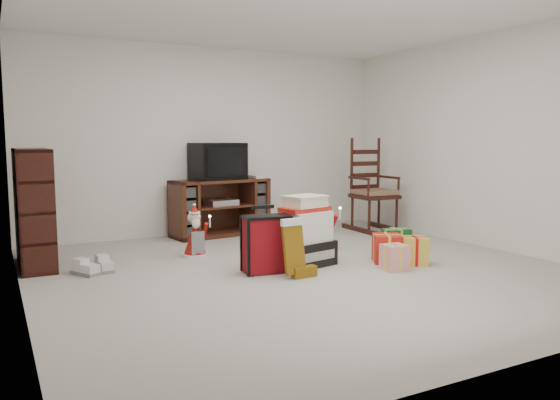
{
  "coord_description": "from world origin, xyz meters",
  "views": [
    {
      "loc": [
        -2.67,
        -4.5,
        1.28
      ],
      "look_at": [
        0.04,
        0.6,
        0.63
      ],
      "focal_mm": 35.0,
      "sensor_mm": 36.0,
      "label": 1
    }
  ],
  "objects_px": {
    "gift_pile": "(305,235)",
    "red_suitcase": "(266,244)",
    "santa_figurine": "(323,230)",
    "gift_cluster": "(402,252)",
    "mrs_claus_figurine": "(195,237)",
    "teddy_bear": "(319,248)",
    "bookshelf": "(34,210)",
    "tv_stand": "(220,207)",
    "rocking_chair": "(371,198)",
    "crt_television": "(218,161)",
    "sneaker_pair": "(95,267)"
  },
  "relations": [
    {
      "from": "santa_figurine",
      "to": "bookshelf",
      "type": "bearing_deg",
      "value": 166.39
    },
    {
      "from": "gift_pile",
      "to": "bookshelf",
      "type": "bearing_deg",
      "value": 140.7
    },
    {
      "from": "santa_figurine",
      "to": "mrs_claus_figurine",
      "type": "bearing_deg",
      "value": 164.49
    },
    {
      "from": "red_suitcase",
      "to": "gift_cluster",
      "type": "bearing_deg",
      "value": -5.27
    },
    {
      "from": "bookshelf",
      "to": "santa_figurine",
      "type": "bearing_deg",
      "value": -13.61
    },
    {
      "from": "tv_stand",
      "to": "bookshelf",
      "type": "bearing_deg",
      "value": -167.89
    },
    {
      "from": "bookshelf",
      "to": "crt_television",
      "type": "relative_size",
      "value": 1.68
    },
    {
      "from": "gift_cluster",
      "to": "crt_television",
      "type": "distance_m",
      "value": 2.82
    },
    {
      "from": "rocking_chair",
      "to": "santa_figurine",
      "type": "bearing_deg",
      "value": -144.53
    },
    {
      "from": "rocking_chair",
      "to": "red_suitcase",
      "type": "height_order",
      "value": "rocking_chair"
    },
    {
      "from": "bookshelf",
      "to": "sneaker_pair",
      "type": "xyz_separation_m",
      "value": [
        0.47,
        -0.57,
        -0.52
      ]
    },
    {
      "from": "gift_cluster",
      "to": "crt_television",
      "type": "relative_size",
      "value": 1.17
    },
    {
      "from": "bookshelf",
      "to": "mrs_claus_figurine",
      "type": "xyz_separation_m",
      "value": [
        1.57,
        -0.33,
        -0.35
      ]
    },
    {
      "from": "rocking_chair",
      "to": "gift_cluster",
      "type": "height_order",
      "value": "rocking_chair"
    },
    {
      "from": "sneaker_pair",
      "to": "gift_pile",
      "type": "bearing_deg",
      "value": -37.61
    },
    {
      "from": "teddy_bear",
      "to": "bookshelf",
      "type": "bearing_deg",
      "value": 155.58
    },
    {
      "from": "bookshelf",
      "to": "sneaker_pair",
      "type": "height_order",
      "value": "bookshelf"
    },
    {
      "from": "sneaker_pair",
      "to": "red_suitcase",
      "type": "bearing_deg",
      "value": -46.34
    },
    {
      "from": "gift_pile",
      "to": "red_suitcase",
      "type": "bearing_deg",
      "value": 179.17
    },
    {
      "from": "mrs_claus_figurine",
      "to": "santa_figurine",
      "type": "bearing_deg",
      "value": -15.51
    },
    {
      "from": "tv_stand",
      "to": "santa_figurine",
      "type": "bearing_deg",
      "value": -73.56
    },
    {
      "from": "teddy_bear",
      "to": "gift_cluster",
      "type": "height_order",
      "value": "teddy_bear"
    },
    {
      "from": "tv_stand",
      "to": "gift_cluster",
      "type": "bearing_deg",
      "value": -74.04
    },
    {
      "from": "crt_television",
      "to": "bookshelf",
      "type": "bearing_deg",
      "value": -167.16
    },
    {
      "from": "rocking_chair",
      "to": "teddy_bear",
      "type": "relative_size",
      "value": 4.11
    },
    {
      "from": "red_suitcase",
      "to": "sneaker_pair",
      "type": "xyz_separation_m",
      "value": [
        -1.46,
        0.76,
        -0.23
      ]
    },
    {
      "from": "red_suitcase",
      "to": "santa_figurine",
      "type": "bearing_deg",
      "value": 38.07
    },
    {
      "from": "red_suitcase",
      "to": "sneaker_pair",
      "type": "height_order",
      "value": "red_suitcase"
    },
    {
      "from": "gift_cluster",
      "to": "mrs_claus_figurine",
      "type": "bearing_deg",
      "value": 143.43
    },
    {
      "from": "tv_stand",
      "to": "bookshelf",
      "type": "xyz_separation_m",
      "value": [
        -2.32,
        -0.8,
        0.2
      ]
    },
    {
      "from": "sneaker_pair",
      "to": "bookshelf",
      "type": "bearing_deg",
      "value": 110.81
    },
    {
      "from": "tv_stand",
      "to": "rocking_chair",
      "type": "distance_m",
      "value": 2.12
    },
    {
      "from": "tv_stand",
      "to": "gift_cluster",
      "type": "distance_m",
      "value": 2.67
    },
    {
      "from": "bookshelf",
      "to": "red_suitcase",
      "type": "bearing_deg",
      "value": -34.55
    },
    {
      "from": "red_suitcase",
      "to": "teddy_bear",
      "type": "distance_m",
      "value": 0.72
    },
    {
      "from": "santa_figurine",
      "to": "gift_cluster",
      "type": "relative_size",
      "value": 0.77
    },
    {
      "from": "mrs_claus_figurine",
      "to": "gift_cluster",
      "type": "relative_size",
      "value": 0.69
    },
    {
      "from": "tv_stand",
      "to": "teddy_bear",
      "type": "relative_size",
      "value": 4.13
    },
    {
      "from": "bookshelf",
      "to": "sneaker_pair",
      "type": "relative_size",
      "value": 2.96
    },
    {
      "from": "mrs_claus_figurine",
      "to": "gift_cluster",
      "type": "distance_m",
      "value": 2.22
    },
    {
      "from": "teddy_bear",
      "to": "sneaker_pair",
      "type": "height_order",
      "value": "teddy_bear"
    },
    {
      "from": "rocking_chair",
      "to": "red_suitcase",
      "type": "distance_m",
      "value": 2.84
    },
    {
      "from": "santa_figurine",
      "to": "crt_television",
      "type": "height_order",
      "value": "crt_television"
    },
    {
      "from": "bookshelf",
      "to": "teddy_bear",
      "type": "height_order",
      "value": "bookshelf"
    },
    {
      "from": "gift_pile",
      "to": "tv_stand",
      "type": "bearing_deg",
      "value": 80.64
    },
    {
      "from": "red_suitcase",
      "to": "gift_cluster",
      "type": "relative_size",
      "value": 0.78
    },
    {
      "from": "teddy_bear",
      "to": "crt_television",
      "type": "height_order",
      "value": "crt_television"
    },
    {
      "from": "teddy_bear",
      "to": "crt_television",
      "type": "relative_size",
      "value": 0.46
    },
    {
      "from": "rocking_chair",
      "to": "gift_cluster",
      "type": "relative_size",
      "value": 1.63
    },
    {
      "from": "tv_stand",
      "to": "sneaker_pair",
      "type": "xyz_separation_m",
      "value": [
        -1.84,
        -1.37,
        -0.32
      ]
    }
  ]
}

